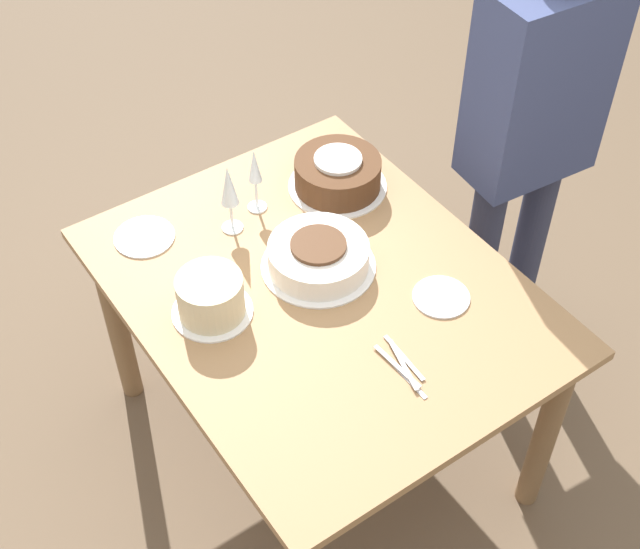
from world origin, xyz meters
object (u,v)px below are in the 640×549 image
object	(u,v)px
wine_glass_near	(229,188)
person_cutting	(532,120)
cake_center_white	(318,256)
cake_front_chocolate	(338,174)
wine_glass_far	(255,170)
cake_back_decorated	(211,297)

from	to	relation	value
wine_glass_near	person_cutting	xyz separation A→B (m)	(-0.28, -0.91, 0.02)
cake_center_white	cake_front_chocolate	bearing A→B (deg)	-44.36
cake_front_chocolate	wine_glass_far	size ratio (longest dim) A/B	1.42
wine_glass_near	wine_glass_far	world-z (taller)	wine_glass_near
cake_center_white	wine_glass_near	size ratio (longest dim) A/B	1.42
cake_back_decorated	wine_glass_far	world-z (taller)	wine_glass_far
cake_center_white	cake_back_decorated	size ratio (longest dim) A/B	1.48
cake_back_decorated	wine_glass_far	distance (m)	0.44
cake_front_chocolate	cake_center_white	bearing A→B (deg)	135.64
cake_center_white	person_cutting	world-z (taller)	person_cutting
wine_glass_near	person_cutting	size ratio (longest dim) A/B	0.15
cake_center_white	cake_back_decorated	bearing A→B (deg)	86.40
wine_glass_near	cake_back_decorated	bearing A→B (deg)	139.82
cake_back_decorated	wine_glass_far	bearing A→B (deg)	-48.07
wine_glass_far	cake_front_chocolate	bearing A→B (deg)	-103.03
wine_glass_near	wine_glass_far	size ratio (longest dim) A/B	1.06
person_cutting	cake_center_white	bearing A→B (deg)	5.07
wine_glass_near	person_cutting	distance (m)	0.95
cake_front_chocolate	cake_back_decorated	distance (m)	0.62
cake_front_chocolate	wine_glass_near	size ratio (longest dim) A/B	1.33
cake_front_chocolate	wine_glass_far	world-z (taller)	wine_glass_far
cake_center_white	wine_glass_near	distance (m)	0.32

